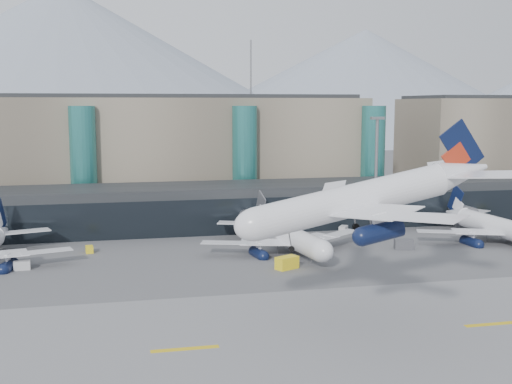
# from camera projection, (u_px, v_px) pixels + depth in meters

# --- Properties ---
(ground) EXTENTS (900.00, 900.00, 0.00)m
(ground) POSITION_uv_depth(u_px,v_px,m) (311.00, 300.00, 93.42)
(ground) COLOR #515154
(ground) RESTS_ON ground
(runway_strip) EXTENTS (400.00, 40.00, 0.04)m
(runway_strip) POSITION_uv_depth(u_px,v_px,m) (347.00, 336.00, 78.90)
(runway_strip) COLOR slate
(runway_strip) RESTS_ON ground
(runway_markings) EXTENTS (128.00, 1.00, 0.02)m
(runway_markings) POSITION_uv_depth(u_px,v_px,m) (347.00, 336.00, 78.89)
(runway_markings) COLOR gold
(runway_markings) RESTS_ON ground
(concourse) EXTENTS (170.00, 27.00, 10.00)m
(concourse) POSITION_uv_depth(u_px,v_px,m) (237.00, 206.00, 148.62)
(concourse) COLOR black
(concourse) RESTS_ON ground
(terminal_main) EXTENTS (130.00, 30.00, 31.00)m
(terminal_main) POSITION_uv_depth(u_px,v_px,m) (124.00, 153.00, 173.14)
(terminal_main) COLOR gray
(terminal_main) RESTS_ON ground
(teal_towers) EXTENTS (116.40, 19.40, 46.00)m
(teal_towers) POSITION_uv_depth(u_px,v_px,m) (166.00, 162.00, 159.98)
(teal_towers) COLOR #297470
(teal_towers) RESTS_ON ground
(mountain_ridge) EXTENTS (910.00, 400.00, 110.00)m
(mountain_ridge) POSITION_uv_depth(u_px,v_px,m) (176.00, 80.00, 458.42)
(mountain_ridge) COLOR gray
(mountain_ridge) RESTS_ON ground
(lightmast_mid) EXTENTS (3.00, 1.20, 25.60)m
(lightmast_mid) POSITION_uv_depth(u_px,v_px,m) (376.00, 167.00, 144.29)
(lightmast_mid) COLOR slate
(lightmast_mid) RESTS_ON ground
(hero_jet) EXTENTS (35.65, 36.49, 11.76)m
(hero_jet) POSITION_uv_depth(u_px,v_px,m) (376.00, 188.00, 80.97)
(hero_jet) COLOR white
(hero_jet) RESTS_ON ground
(jet_parked_mid) EXTENTS (35.21, 35.48, 11.48)m
(jet_parked_mid) POSITION_uv_depth(u_px,v_px,m) (284.00, 228.00, 125.16)
(jet_parked_mid) COLOR white
(jet_parked_mid) RESTS_ON ground
(jet_parked_right) EXTENTS (35.85, 35.28, 11.57)m
(jet_parked_right) POSITION_uv_depth(u_px,v_px,m) (490.00, 219.00, 134.67)
(jet_parked_right) COLOR white
(jet_parked_right) RESTS_ON ground
(veh_a) EXTENTS (2.84, 1.72, 1.54)m
(veh_a) POSITION_uv_depth(u_px,v_px,m) (22.00, 265.00, 110.57)
(veh_a) COLOR #BCBCBC
(veh_a) RESTS_ON ground
(veh_b) EXTENTS (1.60, 2.37, 1.30)m
(veh_b) POSITION_uv_depth(u_px,v_px,m) (89.00, 249.00, 123.35)
(veh_b) COLOR yellow
(veh_b) RESTS_ON ground
(veh_c) EXTENTS (3.95, 2.70, 2.00)m
(veh_c) POSITION_uv_depth(u_px,v_px,m) (404.00, 244.00, 126.24)
(veh_c) COLOR #46474B
(veh_c) RESTS_ON ground
(veh_d) EXTENTS (2.76, 3.07, 1.56)m
(veh_d) POSITION_uv_depth(u_px,v_px,m) (343.00, 229.00, 142.44)
(veh_d) COLOR #BCBCBC
(veh_d) RESTS_ON ground
(veh_g) EXTENTS (2.75, 3.10, 1.56)m
(veh_g) POSITION_uv_depth(u_px,v_px,m) (284.00, 236.00, 134.87)
(veh_g) COLOR #BCBCBC
(veh_g) RESTS_ON ground
(veh_h) EXTENTS (4.44, 3.64, 2.17)m
(veh_h) POSITION_uv_depth(u_px,v_px,m) (287.00, 263.00, 111.11)
(veh_h) COLOR yellow
(veh_h) RESTS_ON ground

